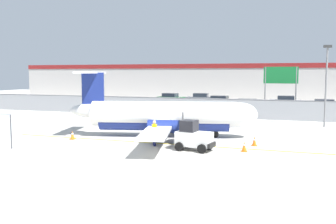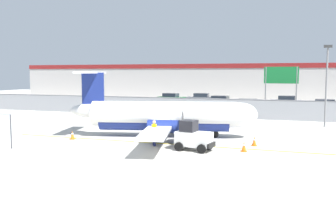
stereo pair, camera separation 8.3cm
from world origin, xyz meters
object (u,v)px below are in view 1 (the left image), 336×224
object	(u,v)px
parked_car_2	(200,98)
highway_sign	(281,79)
parked_car_3	(220,101)
parked_car_6	(323,106)
commuter_airplane	(167,116)
ground_crew_worker	(154,132)
traffic_cone_far_left	(254,141)
parked_car_5	(285,101)
parked_car_0	(118,103)
traffic_cone_far_right	(244,147)
traffic_cone_near_right	(209,141)
baggage_tug	(193,137)
traffic_cone_near_left	(72,135)
parked_car_1	(171,98)
apron_light_pole	(326,79)
parked_car_4	(246,105)

from	to	relation	value
parked_car_2	highway_sign	world-z (taller)	highway_sign
parked_car_3	parked_car_6	size ratio (longest dim) A/B	1.01
parked_car_3	highway_sign	size ratio (longest dim) A/B	0.79
parked_car_2	parked_car_6	distance (m)	19.34
commuter_airplane	ground_crew_worker	xyz separation A→B (m)	(0.34, -3.54, -0.65)
commuter_airplane	highway_sign	world-z (taller)	highway_sign
traffic_cone_far_left	parked_car_6	bearing A→B (deg)	76.47
parked_car_5	highway_sign	size ratio (longest dim) A/B	0.76
parked_car_0	parked_car_2	world-z (taller)	same
traffic_cone_far_right	parked_car_5	distance (m)	31.44
traffic_cone_near_right	highway_sign	bearing A→B (deg)	78.03
traffic_cone_near_right	parked_car_5	world-z (taller)	parked_car_5
commuter_airplane	traffic_cone_far_left	world-z (taller)	commuter_airplane
baggage_tug	parked_car_2	xyz separation A→B (m)	(-8.28, 34.74, 0.04)
traffic_cone_near_left	parked_car_5	bearing A→B (deg)	65.89
traffic_cone_near_right	parked_car_6	distance (m)	25.72
commuter_airplane	baggage_tug	distance (m)	5.26
traffic_cone_near_left	parked_car_1	bearing A→B (deg)	95.72
parked_car_5	traffic_cone_far_right	bearing A→B (deg)	87.49
traffic_cone_far_right	traffic_cone_near_left	bearing A→B (deg)	178.64
parked_car_1	parked_car_2	bearing A→B (deg)	26.28
commuter_airplane	parked_car_5	size ratio (longest dim) A/B	3.79
parked_car_6	traffic_cone_near_left	bearing A→B (deg)	57.19
parked_car_6	highway_sign	distance (m)	8.51
ground_crew_worker	traffic_cone_far_left	distance (m)	6.67
parked_car_6	apron_light_pole	xyz separation A→B (m)	(-0.64, -12.44, 3.41)
ground_crew_worker	parked_car_2	bearing A→B (deg)	65.18
apron_light_pole	highway_sign	size ratio (longest dim) A/B	1.32
baggage_tug	parked_car_2	world-z (taller)	baggage_tug
apron_light_pole	traffic_cone_near_right	bearing A→B (deg)	-123.85
ground_crew_worker	traffic_cone_near_right	size ratio (longest dim) A/B	2.66
traffic_cone_near_left	parked_car_4	xyz separation A→B (m)	(9.62, 22.76, 0.58)
parked_car_0	parked_car_4	bearing A→B (deg)	-173.89
parked_car_3	parked_car_4	world-z (taller)	same
parked_car_5	highway_sign	bearing A→B (deg)	89.23
parked_car_1	highway_sign	xyz separation A→B (m)	(16.95, -13.33, 3.24)
parked_car_4	parked_car_2	bearing A→B (deg)	-55.17
apron_light_pole	commuter_airplane	bearing A→B (deg)	-140.29
traffic_cone_far_right	highway_sign	xyz separation A→B (m)	(1.29, 19.25, 3.83)
traffic_cone_far_left	traffic_cone_far_right	size ratio (longest dim) A/B	1.00
ground_crew_worker	highway_sign	world-z (taller)	highway_sign
ground_crew_worker	parked_car_0	distance (m)	25.98
baggage_tug	traffic_cone_far_right	size ratio (longest dim) A/B	3.84
baggage_tug	apron_light_pole	world-z (taller)	apron_light_pole
parked_car_2	parked_car_6	world-z (taller)	same
traffic_cone_near_left	parked_car_3	xyz separation A→B (m)	(5.38, 28.35, 0.58)
traffic_cone_far_right	parked_car_6	bearing A→B (deg)	76.70
parked_car_1	commuter_airplane	bearing A→B (deg)	-64.53
ground_crew_worker	parked_car_4	world-z (taller)	same
traffic_cone_far_right	ground_crew_worker	bearing A→B (deg)	-179.12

